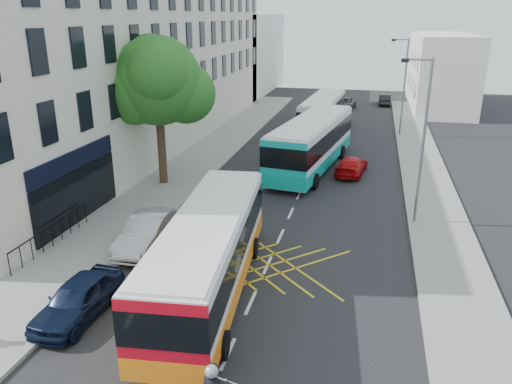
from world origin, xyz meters
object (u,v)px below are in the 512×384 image
Objects in this scene: lamp_far at (403,82)px; bus_mid at (312,143)px; parked_car_silver at (148,232)px; distant_car_grey at (344,103)px; street_tree at (157,82)px; bus_far at (322,113)px; bus_near at (209,253)px; lamp_near at (422,134)px; red_hatchback at (352,165)px; parked_car_blue at (78,299)px; distant_car_dark at (385,100)px.

lamp_far is 13.43m from bus_mid.
parked_car_silver is 1.03× the size of distant_car_grey.
bus_far is (7.95, 17.69, -4.69)m from street_tree.
lamp_far is at bearing 70.44° from bus_mid.
bus_mid is at bearing -83.68° from bus_far.
bus_near reaches higher than distant_car_grey.
lamp_far is at bearing 69.19° from bus_near.
lamp_far is (14.71, 17.03, -1.68)m from street_tree.
parked_car_silver is at bearing -103.34° from bus_mid.
lamp_near is 9.41m from red_hatchback.
distant_car_dark is at bearing 79.99° from parked_car_blue.
street_tree reaches higher than bus_far.
bus_near is 1.04× the size of bus_far.
parked_car_blue is 0.92× the size of distant_car_grey.
distant_car_dark is (10.75, 41.49, -0.15)m from parked_car_silver.
lamp_far is at bearing 49.19° from street_tree.
street_tree is 22.57m from lamp_far.
distant_car_grey is (1.30, 11.61, -0.98)m from bus_far.
lamp_near is 21.94m from bus_far.
street_tree is 10.54m from parked_car_silver.
red_hatchback is at bearing 113.77° from lamp_near.
lamp_far reaches higher than parked_car_silver.
parked_car_silver reaches higher than parked_car_blue.
bus_mid reaches higher than bus_far.
bus_near is at bearing -88.51° from bus_far.
distant_car_dark is (-1.05, 15.97, -4.01)m from lamp_far.
red_hatchback is 0.92× the size of distant_car_grey.
bus_mid is at bearing 32.63° from street_tree.
red_hatchback is at bearing 69.42° from bus_near.
lamp_far reaches higher than bus_mid.
bus_near is 2.48× the size of parked_car_silver.
bus_mid is 20.42m from parked_car_blue.
street_tree is 2.39× the size of distant_car_dark.
parked_car_blue is at bearing -91.14° from parked_car_silver.
bus_far is 2.39× the size of parked_car_silver.
parked_car_silver is (-5.60, -13.94, -1.05)m from bus_mid.
parked_car_silver is (0.00, 5.66, 0.06)m from parked_car_blue.
parked_car_blue reaches higher than red_hatchback.
lamp_near reaches higher than distant_car_grey.
street_tree is 36.17m from distant_car_dark.
red_hatchback is 1.12× the size of distant_car_dark.
distant_car_grey is at bearing -77.71° from red_hatchback.
lamp_near is 0.64× the size of bus_mid.
parked_car_blue is 20.74m from red_hatchback.
lamp_near is 36.21m from distant_car_dark.
lamp_far is at bearing 90.00° from lamp_near.
parked_car_blue is (2.91, -14.15, -5.60)m from street_tree.
lamp_far is 0.64× the size of bus_mid.
distant_car_grey is at bearing 87.31° from bus_far.
bus_near reaches higher than red_hatchback.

